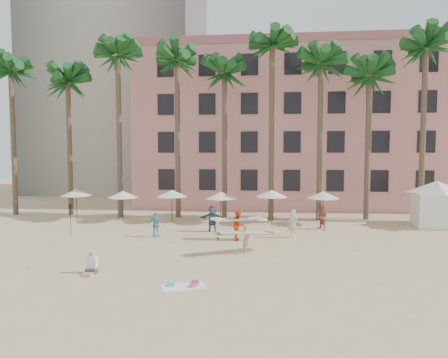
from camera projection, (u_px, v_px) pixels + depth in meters
name	position (u px, v px, depth m)	size (l,w,h in m)	color
ground	(214.00, 270.00, 19.34)	(120.00, 120.00, 0.00)	#D1B789
pink_hotel	(306.00, 131.00, 43.90)	(35.00, 14.00, 16.00)	pink
grey_tower	(122.00, 17.00, 57.10)	(22.00, 18.00, 50.00)	#A89E8E
palm_row	(242.00, 65.00, 33.28)	(44.40, 5.40, 16.30)	brown
umbrella_row	(196.00, 194.00, 31.89)	(22.50, 2.70, 2.73)	#332B23
cabana	(436.00, 200.00, 30.23)	(5.02, 5.02, 3.50)	white
beach_towel	(184.00, 285.00, 16.99)	(2.05, 1.62, 0.14)	white
carrier_yellow	(246.00, 236.00, 22.45)	(3.36, 2.32, 1.65)	tan
carrier_white	(239.00, 224.00, 25.80)	(2.95, 1.00, 1.94)	#F94E1A
beachgoers	(247.00, 220.00, 28.14)	(12.52, 4.51, 1.90)	#374B60
paddle	(71.00, 216.00, 26.75)	(0.18, 0.04, 2.23)	black
seated_man	(91.00, 266.00, 18.71)	(0.48, 0.83, 1.08)	#3F3F4C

